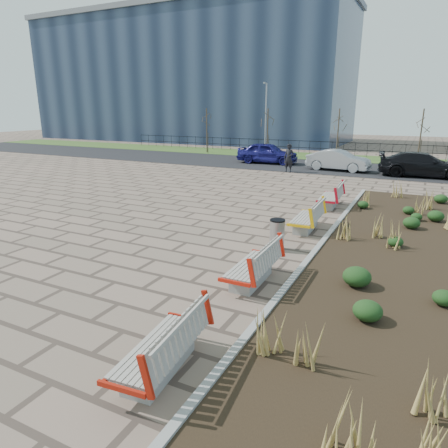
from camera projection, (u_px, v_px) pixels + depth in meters
The scene contains 21 objects.
ground at pixel (115, 282), 9.79m from camera, with size 120.00×120.00×0.00m, color #735E4F.
planting_bed at pixel (404, 256), 11.40m from camera, with size 4.50×18.00×0.10m, color black.
planting_curb at pixel (322, 243), 12.39m from camera, with size 0.16×18.00×0.15m, color gray.
grass_verge_far at pixel (339, 158), 33.83m from camera, with size 80.00×5.00×0.04m, color #33511E.
road at pixel (323, 167), 28.68m from camera, with size 80.00×7.00×0.02m, color black.
bench_a at pixel (159, 344), 6.35m from camera, with size 0.90×2.10×1.00m, color #A71A0B, non-canonical shape.
bench_b at pixel (252, 263), 9.64m from camera, with size 0.90×2.10×1.00m, color red, non-canonical shape.
bench_c at pixel (306, 216), 13.84m from camera, with size 0.90×2.10×1.00m, color #FFB90D, non-canonical shape.
bench_d at pixel (330, 195), 17.11m from camera, with size 0.90×2.10×1.00m, color #B80C1D, non-canonical shape.
litter_bin at pixel (277, 235), 11.89m from camera, with size 0.44×0.44×0.93m, color #B2B2B7.
pedestrian at pixel (289, 158), 26.14m from camera, with size 0.67×0.44×1.85m, color black.
car_blue at pixel (268, 153), 30.26m from camera, with size 1.84×4.57×1.56m, color navy.
car_silver at pixel (338, 160), 26.83m from camera, with size 1.45×4.16×1.37m, color #919398.
car_black at pixel (422, 165), 24.39m from camera, with size 2.06×5.08×1.47m, color black.
tree_a at pixel (207, 131), 37.11m from camera, with size 1.40×1.40×4.00m, color #4C3D2D, non-canonical shape.
tree_b at pixel (267, 132), 34.55m from camera, with size 1.40×1.40×4.00m, color #4C3D2D, non-canonical shape.
tree_c at pixel (338, 134), 31.98m from camera, with size 1.40×1.40×4.00m, color #4C3D2D, non-canonical shape.
tree_d at pixel (420, 137), 29.41m from camera, with size 1.40×1.40×4.00m, color #4C3D2D, non-canonical shape.
lamp_west at pixel (266, 121), 33.83m from camera, with size 0.24×0.60×6.00m, color gray, non-canonical shape.
railing_fence at pixel (343, 149), 34.95m from camera, with size 44.00×0.10×1.20m, color black, non-canonical shape.
building_glass at pixel (189, 80), 51.45m from camera, with size 40.00×14.00×15.00m, color #192338.
Camera 1 is at (6.41, -6.85, 4.13)m, focal length 32.00 mm.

